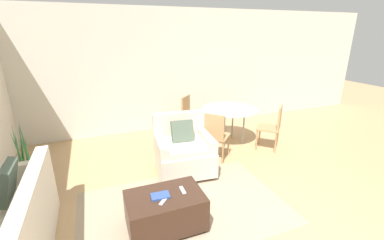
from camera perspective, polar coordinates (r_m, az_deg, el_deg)
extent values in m
cube|color=beige|center=(6.04, -7.27, 10.72)|extent=(12.00, 0.06, 2.75)
cube|color=gray|center=(3.64, -1.86, -18.85)|extent=(2.68, 1.71, 0.00)
cube|color=brown|center=(3.33, 0.84, -23.04)|extent=(2.63, 0.06, 0.00)
cube|color=brown|center=(3.48, -0.59, -20.84)|extent=(2.63, 0.06, 0.00)
cube|color=brown|center=(3.63, -1.87, -18.81)|extent=(2.63, 0.06, 0.00)
cube|color=brown|center=(3.80, -3.00, -16.95)|extent=(2.63, 0.06, 0.00)
cube|color=brown|center=(3.96, -4.03, -15.23)|extent=(2.63, 0.06, 0.00)
cube|color=brown|center=(4.14, -4.95, -13.66)|extent=(2.63, 0.06, 0.00)
cube|color=beige|center=(3.00, -32.08, -15.68)|extent=(0.14, 1.87, 0.43)
cube|color=beige|center=(3.87, -35.15, -9.93)|extent=(0.80, 0.12, 0.26)
cube|color=#4C5B4C|center=(3.39, -35.82, -11.11)|extent=(0.19, 0.40, 0.41)
cube|color=beige|center=(4.28, -1.75, -8.60)|extent=(0.96, 0.91, 0.38)
cube|color=beige|center=(4.14, -1.67, -5.85)|extent=(0.71, 0.76, 0.10)
cube|color=beige|center=(4.41, -2.96, -1.40)|extent=(0.89, 0.20, 0.51)
cube|color=beige|center=(4.08, -7.02, -5.61)|extent=(0.19, 0.77, 0.20)
cube|color=beige|center=(4.25, 3.22, -4.45)|extent=(0.19, 0.77, 0.20)
cylinder|color=brown|center=(4.04, -5.63, -14.11)|extent=(0.05, 0.05, 0.06)
cylinder|color=brown|center=(4.20, 4.35, -12.64)|extent=(0.05, 0.05, 0.06)
cylinder|color=brown|center=(4.61, -7.21, -9.69)|extent=(0.05, 0.05, 0.06)
cylinder|color=brown|center=(4.75, 1.54, -8.60)|extent=(0.05, 0.05, 0.06)
cube|color=#4C5B4C|center=(4.18, -2.17, -2.49)|extent=(0.37, 0.24, 0.37)
cube|color=#382319|center=(3.22, -5.94, -19.30)|extent=(0.89, 0.57, 0.41)
cylinder|color=black|center=(3.29, 2.64, -23.26)|extent=(0.04, 0.04, 0.04)
cylinder|color=black|center=(3.49, -13.63, -21.01)|extent=(0.04, 0.04, 0.04)
cylinder|color=black|center=(3.63, -0.56, -18.60)|extent=(0.04, 0.04, 0.04)
cube|color=#2D478C|center=(3.07, -7.06, -16.38)|extent=(0.22, 0.15, 0.03)
cube|color=#B7B7BC|center=(3.01, -6.33, -17.40)|extent=(0.14, 0.14, 0.01)
cube|color=#B7B7BC|center=(3.16, -2.10, -15.29)|extent=(0.05, 0.16, 0.01)
cylinder|color=brown|center=(4.58, -32.39, -11.46)|extent=(0.40, 0.40, 0.27)
cylinder|color=black|center=(4.53, -32.68, -10.06)|extent=(0.36, 0.36, 0.02)
cone|color=#387A42|center=(4.35, -33.00, -5.16)|extent=(0.05, 0.17, 0.81)
cone|color=#387A42|center=(4.45, -32.80, -6.39)|extent=(0.12, 0.09, 0.56)
cone|color=#387A42|center=(4.47, -33.62, -4.92)|extent=(0.11, 0.06, 0.78)
cone|color=#387A42|center=(4.42, -34.10, -6.15)|extent=(0.06, 0.09, 0.66)
cone|color=#387A42|center=(4.36, -34.25, -5.50)|extent=(0.09, 0.17, 0.79)
cone|color=#387A42|center=(4.29, -33.99, -6.33)|extent=(0.14, 0.06, 0.72)
cone|color=#387A42|center=(4.32, -33.05, -5.80)|extent=(0.08, 0.08, 0.75)
cylinder|color=#99A8AD|center=(5.34, 8.32, 2.42)|extent=(1.15, 1.15, 0.01)
cylinder|color=#99999E|center=(5.17, 7.18, -2.37)|extent=(0.04, 0.04, 0.72)
cylinder|color=#99999E|center=(5.39, 11.38, -1.71)|extent=(0.04, 0.04, 0.72)
cylinder|color=#99999E|center=(5.54, 4.99, -0.81)|extent=(0.04, 0.04, 0.72)
cylinder|color=#99999E|center=(5.74, 9.00, -0.25)|extent=(0.04, 0.04, 0.72)
cube|color=tan|center=(4.71, 5.50, -3.52)|extent=(0.59, 0.59, 0.03)
cube|color=tan|center=(4.45, 4.83, -1.54)|extent=(0.29, 0.29, 0.45)
cylinder|color=tan|center=(4.91, 8.08, -5.51)|extent=(0.03, 0.03, 0.42)
cylinder|color=tan|center=(5.00, 4.11, -4.87)|extent=(0.03, 0.03, 0.42)
cylinder|color=tan|center=(4.59, 6.85, -7.24)|extent=(0.03, 0.03, 0.42)
cylinder|color=tan|center=(4.70, 2.62, -6.51)|extent=(0.03, 0.03, 0.42)
cube|color=tan|center=(5.29, 16.60, -1.66)|extent=(0.59, 0.59, 0.03)
cube|color=tan|center=(5.20, 18.92, 0.54)|extent=(0.29, 0.29, 0.45)
cylinder|color=tan|center=(5.56, 14.81, -2.97)|extent=(0.03, 0.03, 0.42)
cylinder|color=tan|center=(5.23, 14.15, -4.35)|extent=(0.03, 0.03, 0.42)
cylinder|color=tan|center=(5.53, 18.48, -3.48)|extent=(0.03, 0.03, 0.42)
cylinder|color=tan|center=(5.19, 18.07, -4.89)|extent=(0.03, 0.03, 0.42)
cube|color=tan|center=(5.68, 0.33, 0.58)|extent=(0.59, 0.59, 0.03)
cube|color=tan|center=(5.68, -1.42, 3.12)|extent=(0.29, 0.29, 0.45)
cylinder|color=tan|center=(5.53, 1.31, -2.41)|extent=(0.03, 0.03, 0.42)
cylinder|color=tan|center=(5.85, 2.65, -1.22)|extent=(0.03, 0.03, 0.42)
cylinder|color=tan|center=(5.67, -2.06, -1.88)|extent=(0.03, 0.03, 0.42)
cylinder|color=tan|center=(5.98, -0.58, -0.75)|extent=(0.03, 0.03, 0.42)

